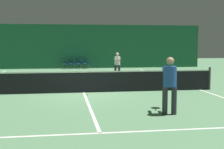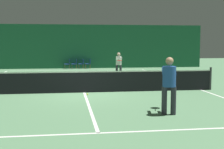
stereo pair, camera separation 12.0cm
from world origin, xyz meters
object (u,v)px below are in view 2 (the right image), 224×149
(tennis_net, at_px, (84,81))
(courtside_chair_1, at_px, (75,63))
(player_far, at_px, (119,63))
(courtside_chair_3, at_px, (89,63))
(tennis_ball, at_px, (87,94))
(courtside_chair_2, at_px, (82,63))
(courtside_chair_0, at_px, (68,63))
(player_near, at_px, (169,81))

(tennis_net, relative_size, courtside_chair_1, 14.29)
(player_far, bearing_deg, courtside_chair_3, -161.66)
(tennis_ball, bearing_deg, courtside_chair_2, 88.35)
(courtside_chair_0, xyz_separation_m, courtside_chair_1, (0.60, 0.00, 0.00))
(tennis_net, bearing_deg, courtside_chair_3, 85.27)
(tennis_ball, bearing_deg, courtside_chair_3, 85.90)
(courtside_chair_1, distance_m, tennis_ball, 14.00)
(tennis_net, xyz_separation_m, courtside_chair_2, (0.50, 13.33, -0.03))
(tennis_net, height_order, tennis_ball, tennis_net)
(player_far, bearing_deg, player_near, 5.02)
(courtside_chair_0, height_order, courtside_chair_2, same)
(courtside_chair_0, bearing_deg, tennis_net, 2.98)
(courtside_chair_0, distance_m, courtside_chair_3, 1.80)
(player_near, relative_size, tennis_ball, 26.81)
(player_far, xyz_separation_m, courtside_chair_1, (-2.70, 7.01, -0.44))
(courtside_chair_0, xyz_separation_m, tennis_ball, (0.79, -13.99, -0.45))
(player_near, xyz_separation_m, player_far, (0.24, 10.98, -0.10))
(player_far, bearing_deg, courtside_chair_2, -157.06)
(courtside_chair_0, bearing_deg, player_near, 9.63)
(courtside_chair_1, xyz_separation_m, courtside_chair_3, (1.20, 0.00, 0.00))
(courtside_chair_2, distance_m, courtside_chair_3, 0.60)
(courtside_chair_1, relative_size, courtside_chair_2, 1.00)
(tennis_net, distance_m, player_near, 5.25)
(tennis_net, bearing_deg, courtside_chair_1, 90.41)
(courtside_chair_2, xyz_separation_m, tennis_ball, (-0.40, -13.99, -0.45))
(player_near, height_order, player_far, player_near)
(player_near, distance_m, tennis_ball, 4.70)
(courtside_chair_0, bearing_deg, courtside_chair_3, 90.00)
(player_far, distance_m, courtside_chair_0, 7.76)
(courtside_chair_2, height_order, tennis_ball, courtside_chair_2)
(player_near, distance_m, courtside_chair_2, 18.09)
(courtside_chair_0, xyz_separation_m, courtside_chair_2, (1.20, 0.00, 0.00))
(courtside_chair_1, bearing_deg, player_far, 21.03)
(courtside_chair_0, bearing_deg, courtside_chair_2, 90.00)
(tennis_net, bearing_deg, player_near, -63.17)
(tennis_net, distance_m, courtside_chair_0, 13.35)
(courtside_chair_2, bearing_deg, tennis_ball, -1.65)
(tennis_ball, bearing_deg, player_near, -60.58)
(player_near, distance_m, courtside_chair_0, 18.26)
(player_far, relative_size, courtside_chair_0, 1.90)
(tennis_ball, bearing_deg, tennis_net, 98.71)
(courtside_chair_3, xyz_separation_m, tennis_ball, (-1.00, -13.99, -0.45))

